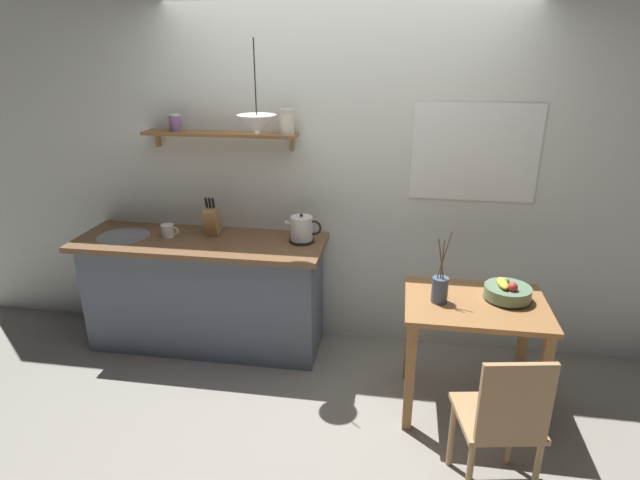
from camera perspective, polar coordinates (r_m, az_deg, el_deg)
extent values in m
plane|color=gray|center=(3.84, 0.92, -14.79)|extent=(14.00, 14.00, 0.00)
cube|color=silver|center=(3.86, 5.38, 7.39)|extent=(6.80, 0.10, 2.70)
cube|color=white|center=(3.79, 16.49, 9.09)|extent=(0.86, 0.01, 0.67)
cube|color=silver|center=(3.80, 16.48, 9.10)|extent=(0.80, 0.01, 0.61)
cube|color=slate|center=(4.13, -12.34, -5.85)|extent=(1.74, 0.52, 0.84)
cube|color=brown|center=(3.94, -12.93, -0.21)|extent=(1.83, 0.63, 0.04)
cylinder|color=#B7BABF|center=(4.17, -20.56, 0.34)|extent=(0.38, 0.38, 0.01)
cube|color=brown|center=(3.87, -10.85, 11.27)|extent=(1.12, 0.18, 0.02)
cube|color=#99754C|center=(4.15, -17.20, 10.49)|extent=(0.02, 0.06, 0.12)
cube|color=#99754C|center=(3.82, -3.02, 10.55)|extent=(0.02, 0.06, 0.12)
cylinder|color=#7F5689|center=(3.98, -15.48, 12.12)|extent=(0.08, 0.08, 0.11)
cylinder|color=silver|center=(3.97, -15.56, 12.98)|extent=(0.09, 0.09, 0.01)
cylinder|color=beige|center=(3.72, -3.69, 12.59)|extent=(0.11, 0.11, 0.15)
cylinder|color=silver|center=(3.71, -3.72, 13.83)|extent=(0.11, 0.11, 0.01)
cylinder|color=gold|center=(3.72, -3.67, 12.67)|extent=(0.08, 0.08, 0.16)
cylinder|color=silver|center=(3.71, -3.70, 13.99)|extent=(0.08, 0.08, 0.01)
cube|color=#9E6B3D|center=(3.34, 16.59, -6.71)|extent=(0.85, 0.64, 0.03)
cube|color=#9E6B3D|center=(3.27, 9.73, -14.52)|extent=(0.06, 0.06, 0.73)
cube|color=#9E6B3D|center=(3.38, 22.96, -14.76)|extent=(0.06, 0.06, 0.73)
cube|color=#9E6B3D|center=(3.72, 9.71, -9.77)|extent=(0.06, 0.06, 0.73)
cube|color=#9E6B3D|center=(3.82, 21.19, -10.15)|extent=(0.06, 0.06, 0.73)
cube|color=tan|center=(2.94, 18.64, -17.81)|extent=(0.45, 0.45, 0.03)
cube|color=tan|center=(2.67, 20.48, -16.29)|extent=(0.34, 0.09, 0.42)
cylinder|color=tan|center=(3.25, 20.08, -19.00)|extent=(0.03, 0.03, 0.44)
cylinder|color=tan|center=(3.15, 14.13, -19.66)|extent=(0.03, 0.03, 0.44)
cylinder|color=tan|center=(3.03, 22.36, -22.77)|extent=(0.03, 0.03, 0.44)
cylinder|color=tan|center=(2.93, 15.86, -23.69)|extent=(0.03, 0.03, 0.44)
cylinder|color=slate|center=(3.42, 19.63, -6.01)|extent=(0.13, 0.13, 0.01)
cylinder|color=slate|center=(3.40, 19.71, -5.36)|extent=(0.28, 0.28, 0.07)
ellipsoid|color=yellow|center=(3.37, 19.24, -4.47)|extent=(0.07, 0.16, 0.04)
sphere|color=red|center=(3.33, 20.21, -4.83)|extent=(0.06, 0.06, 0.06)
sphere|color=#8EA84C|center=(3.39, 19.44, -4.33)|extent=(0.06, 0.06, 0.06)
cylinder|color=#475675|center=(3.24, 12.88, -5.30)|extent=(0.10, 0.10, 0.16)
cylinder|color=brown|center=(3.15, 13.02, -2.01)|extent=(0.05, 0.03, 0.25)
cylinder|color=brown|center=(3.16, 13.19, -2.02)|extent=(0.01, 0.02, 0.25)
cylinder|color=brown|center=(3.16, 13.40, -1.57)|extent=(0.07, 0.03, 0.29)
cylinder|color=black|center=(3.79, -2.00, -0.06)|extent=(0.18, 0.18, 0.02)
cylinder|color=white|center=(3.75, -2.02, 1.29)|extent=(0.16, 0.16, 0.17)
sphere|color=black|center=(3.72, -2.04, 2.70)|extent=(0.02, 0.02, 0.02)
cone|color=white|center=(3.76, -3.47, 1.85)|extent=(0.04, 0.04, 0.04)
torus|color=black|center=(3.74, -0.68, 1.34)|extent=(0.11, 0.02, 0.11)
cube|color=tan|center=(3.96, -11.66, 2.03)|extent=(0.09, 0.16, 0.22)
cylinder|color=black|center=(3.91, -12.26, 3.99)|extent=(0.02, 0.04, 0.08)
cylinder|color=black|center=(3.90, -11.90, 3.98)|extent=(0.02, 0.04, 0.08)
cylinder|color=black|center=(3.89, -11.54, 3.97)|extent=(0.02, 0.04, 0.08)
cylinder|color=white|center=(4.03, -16.26, 0.97)|extent=(0.09, 0.09, 0.10)
torus|color=white|center=(4.01, -15.54, 0.96)|extent=(0.07, 0.01, 0.07)
cylinder|color=black|center=(3.39, -7.09, 17.19)|extent=(0.01, 0.01, 0.46)
cone|color=silver|center=(3.42, -6.88, 12.37)|extent=(0.25, 0.25, 0.12)
sphere|color=white|center=(3.43, -6.85, 11.71)|extent=(0.04, 0.04, 0.04)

